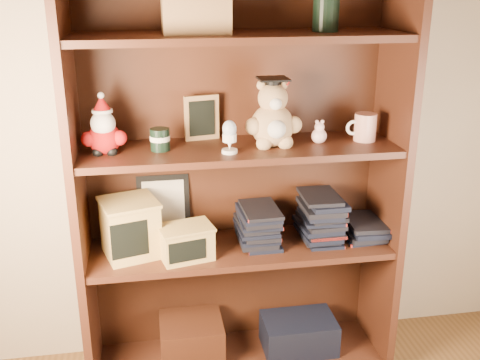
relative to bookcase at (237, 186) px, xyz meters
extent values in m
cube|color=tan|center=(-0.20, 0.14, 0.47)|extent=(3.00, 0.04, 2.50)
cube|color=#401F12|center=(-0.58, -0.05, 0.02)|extent=(0.03, 0.35, 1.60)
cube|color=#401F12|center=(0.59, -0.05, 0.02)|extent=(0.03, 0.35, 1.60)
cube|color=#3C1C10|center=(0.00, 0.11, 0.02)|extent=(1.20, 0.02, 1.60)
cube|color=#401F12|center=(0.00, -0.05, -0.74)|extent=(1.14, 0.33, 0.02)
cube|color=#401F12|center=(0.00, -0.05, 0.56)|extent=(1.14, 0.33, 0.02)
cube|color=#3C1C10|center=(-0.20, -0.05, -0.64)|extent=(0.25, 0.22, 0.18)
cube|color=black|center=(0.25, -0.05, -0.66)|extent=(0.30, 0.20, 0.14)
cube|color=#9E7547|center=(-0.15, -0.05, 0.63)|extent=(0.22, 0.18, 0.12)
cylinder|color=black|center=(0.30, -0.05, 0.63)|extent=(0.09, 0.09, 0.11)
cube|color=#401F12|center=(0.00, -0.05, -0.24)|extent=(1.14, 0.33, 0.02)
cube|color=#401F12|center=(0.00, -0.05, 0.16)|extent=(1.14, 0.33, 0.02)
sphere|color=#A50F0F|center=(-0.47, -0.05, 0.22)|extent=(0.11, 0.11, 0.11)
sphere|color=#A50F0F|center=(-0.53, -0.07, 0.23)|extent=(0.05, 0.05, 0.05)
sphere|color=#A50F0F|center=(-0.42, -0.07, 0.23)|extent=(0.05, 0.05, 0.05)
sphere|color=black|center=(-0.50, -0.08, 0.18)|extent=(0.04, 0.04, 0.04)
sphere|color=black|center=(-0.45, -0.08, 0.18)|extent=(0.04, 0.04, 0.04)
sphere|color=white|center=(-0.47, -0.06, 0.28)|extent=(0.08, 0.08, 0.08)
sphere|color=#D8B293|center=(-0.47, -0.05, 0.30)|extent=(0.06, 0.06, 0.06)
cone|color=#A50F0F|center=(-0.47, -0.05, 0.35)|extent=(0.07, 0.07, 0.06)
sphere|color=white|center=(-0.47, -0.05, 0.37)|extent=(0.02, 0.02, 0.02)
cylinder|color=white|center=(-0.47, -0.05, 0.32)|extent=(0.07, 0.07, 0.01)
cylinder|color=black|center=(-0.28, -0.05, 0.21)|extent=(0.07, 0.07, 0.08)
cylinder|color=beige|center=(-0.28, -0.05, 0.22)|extent=(0.07, 0.07, 0.02)
cube|color=#9E7547|center=(-0.12, 0.06, 0.26)|extent=(0.13, 0.04, 0.17)
cube|color=black|center=(-0.12, 0.05, 0.26)|extent=(0.10, 0.02, 0.13)
cube|color=#9E7547|center=(-0.12, 0.09, 0.19)|extent=(0.07, 0.07, 0.01)
cylinder|color=white|center=(-0.05, -0.13, 0.18)|extent=(0.06, 0.06, 0.01)
cone|color=white|center=(-0.05, -0.13, 0.20)|extent=(0.02, 0.02, 0.04)
cylinder|color=white|center=(-0.05, -0.13, 0.23)|extent=(0.05, 0.05, 0.03)
ellipsoid|color=silver|center=(-0.05, -0.13, 0.26)|extent=(0.05, 0.05, 0.06)
sphere|color=tan|center=(0.12, -0.05, 0.24)|extent=(0.16, 0.16, 0.16)
sphere|color=white|center=(0.12, -0.12, 0.25)|extent=(0.07, 0.07, 0.07)
sphere|color=tan|center=(0.05, -0.07, 0.25)|extent=(0.06, 0.06, 0.06)
sphere|color=tan|center=(0.19, -0.07, 0.25)|extent=(0.06, 0.06, 0.06)
sphere|color=tan|center=(0.08, -0.10, 0.19)|extent=(0.06, 0.06, 0.06)
sphere|color=tan|center=(0.16, -0.10, 0.19)|extent=(0.06, 0.06, 0.06)
sphere|color=tan|center=(0.12, -0.05, 0.34)|extent=(0.11, 0.11, 0.11)
sphere|color=white|center=(0.12, -0.10, 0.33)|extent=(0.04, 0.04, 0.04)
sphere|color=tan|center=(0.08, -0.04, 0.39)|extent=(0.04, 0.04, 0.04)
sphere|color=tan|center=(0.16, -0.04, 0.39)|extent=(0.04, 0.04, 0.04)
cylinder|color=black|center=(0.12, -0.05, 0.40)|extent=(0.05, 0.05, 0.02)
cube|color=black|center=(0.12, -0.05, 0.41)|extent=(0.11, 0.11, 0.01)
cylinder|color=#A50F0F|center=(0.17, -0.07, 0.40)|extent=(0.00, 0.05, 0.03)
sphere|color=beige|center=(0.30, -0.05, 0.20)|extent=(0.06, 0.06, 0.06)
sphere|color=beige|center=(0.30, -0.05, 0.23)|extent=(0.04, 0.04, 0.04)
sphere|color=beige|center=(0.29, -0.05, 0.25)|extent=(0.01, 0.01, 0.01)
sphere|color=beige|center=(0.31, -0.05, 0.25)|extent=(0.01, 0.01, 0.01)
cylinder|color=silver|center=(0.48, -0.05, 0.22)|extent=(0.08, 0.08, 0.10)
torus|color=white|center=(0.43, -0.05, 0.22)|extent=(0.06, 0.01, 0.06)
cube|color=black|center=(-0.28, 0.09, -0.10)|extent=(0.20, 0.05, 0.25)
cube|color=beige|center=(-0.28, 0.08, -0.10)|extent=(0.16, 0.03, 0.21)
cube|color=tan|center=(-0.41, -0.05, -0.13)|extent=(0.23, 0.23, 0.21)
cube|color=black|center=(-0.41, -0.15, -0.13)|extent=(0.13, 0.04, 0.13)
cube|color=tan|center=(-0.41, -0.05, -0.02)|extent=(0.24, 0.24, 0.01)
cube|color=tan|center=(-0.21, -0.12, -0.17)|extent=(0.21, 0.17, 0.12)
cube|color=black|center=(-0.21, -0.18, -0.17)|extent=(0.14, 0.03, 0.08)
cube|color=tan|center=(-0.21, -0.12, -0.11)|extent=(0.22, 0.18, 0.01)
cube|color=black|center=(0.08, -0.05, -0.22)|extent=(0.14, 0.20, 0.02)
cube|color=black|center=(0.08, -0.05, -0.20)|extent=(0.14, 0.20, 0.02)
cube|color=black|center=(0.08, -0.05, -0.19)|extent=(0.14, 0.20, 0.02)
cube|color=black|center=(0.08, -0.05, -0.17)|extent=(0.14, 0.20, 0.02)
cube|color=black|center=(0.08, -0.05, -0.16)|extent=(0.14, 0.20, 0.02)
cube|color=black|center=(0.08, -0.05, -0.14)|extent=(0.14, 0.20, 0.02)
cube|color=black|center=(0.08, -0.05, -0.12)|extent=(0.14, 0.20, 0.02)
cube|color=black|center=(0.08, -0.05, -0.11)|extent=(0.14, 0.20, 0.02)
cube|color=black|center=(0.08, -0.05, -0.09)|extent=(0.14, 0.20, 0.02)
cube|color=black|center=(0.08, -0.05, -0.08)|extent=(0.14, 0.20, 0.02)
cube|color=black|center=(0.32, -0.05, -0.22)|extent=(0.14, 0.20, 0.02)
cube|color=black|center=(0.32, -0.05, -0.20)|extent=(0.14, 0.20, 0.02)
cube|color=black|center=(0.32, -0.05, -0.19)|extent=(0.14, 0.20, 0.02)
cube|color=black|center=(0.32, -0.05, -0.17)|extent=(0.14, 0.20, 0.02)
cube|color=black|center=(0.32, -0.05, -0.16)|extent=(0.14, 0.20, 0.02)
cube|color=black|center=(0.32, -0.05, -0.14)|extent=(0.14, 0.20, 0.02)
cube|color=black|center=(0.32, -0.05, -0.12)|extent=(0.14, 0.20, 0.02)
cube|color=black|center=(0.32, -0.05, -0.11)|extent=(0.14, 0.20, 0.02)
cube|color=black|center=(0.32, -0.05, -0.09)|extent=(0.14, 0.20, 0.02)
cube|color=black|center=(0.32, -0.05, -0.08)|extent=(0.14, 0.20, 0.02)
cube|color=black|center=(0.32, -0.05, -0.06)|extent=(0.14, 0.20, 0.02)
cube|color=black|center=(0.32, -0.05, -0.04)|extent=(0.14, 0.20, 0.02)
cube|color=black|center=(0.50, -0.05, -0.22)|extent=(0.14, 0.20, 0.02)
cube|color=black|center=(0.50, -0.05, -0.20)|extent=(0.14, 0.20, 0.02)
cube|color=black|center=(0.50, -0.05, -0.19)|extent=(0.14, 0.20, 0.02)
cube|color=black|center=(0.50, -0.05, -0.17)|extent=(0.14, 0.20, 0.02)
camera|label=1|loc=(-0.32, -1.98, 0.74)|focal=42.00mm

